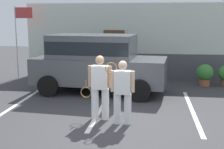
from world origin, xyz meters
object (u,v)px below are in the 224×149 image
potted_plant_by_porch (205,74)px  flag_pole (20,29)px  parked_suv (97,60)px  tennis_player_woman (122,91)px  tennis_player_man (100,87)px

potted_plant_by_porch → flag_pole: size_ratio=0.27×
parked_suv → potted_plant_by_porch: size_ratio=5.59×
tennis_player_woman → potted_plant_by_porch: 5.59m
tennis_player_man → flag_pole: (-4.32, 5.05, 1.28)m
parked_suv → flag_pole: bearing=155.9°
parked_suv → tennis_player_woman: size_ratio=2.96×
tennis_player_man → flag_pole: size_ratio=0.54×
parked_suv → potted_plant_by_porch: bearing=27.1°
tennis_player_woman → tennis_player_man: bearing=-24.2°
potted_plant_by_porch → flag_pole: bearing=176.3°
tennis_player_woman → flag_pole: flag_pole is taller
tennis_player_man → flag_pole: bearing=-47.5°
parked_suv → tennis_player_man: (0.60, -2.95, -0.27)m
tennis_player_woman → flag_pole: 7.39m
parked_suv → tennis_player_woman: (1.22, -3.25, -0.30)m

